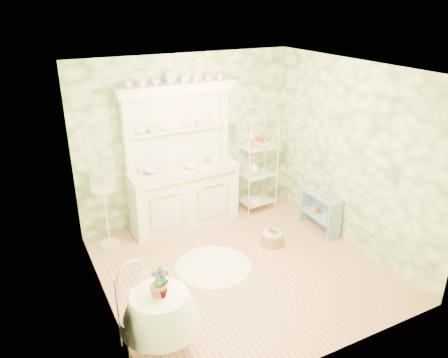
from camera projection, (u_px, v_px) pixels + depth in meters
name	position (u px, v px, depth m)	size (l,w,h in m)	color
floor	(240.00, 268.00, 6.05)	(3.60, 3.60, 0.00)	tan
ceiling	(244.00, 70.00, 5.00)	(3.60, 3.60, 0.00)	white
wall_left	(99.00, 207.00, 4.77)	(3.60, 3.60, 0.00)	#F4F2BA
wall_right	(351.00, 156.00, 6.28)	(3.60, 3.60, 0.00)	#F4F2BA
wall_back	(187.00, 140.00, 7.00)	(3.60, 3.60, 0.00)	#F4F2BA
wall_front	(337.00, 245.00, 4.05)	(3.60, 3.60, 0.00)	#F4F2BA
kitchen_dresser	(183.00, 159.00, 6.76)	(1.87, 0.61, 2.29)	white
bakers_rack	(258.00, 160.00, 7.39)	(0.57, 0.41, 1.84)	white
side_shelf	(320.00, 213.00, 6.93)	(0.25, 0.68, 0.59)	#7EA1B9
round_table	(161.00, 327.00, 4.54)	(0.55, 0.55, 0.60)	white
cafe_chair	(139.00, 317.00, 4.46)	(0.41, 0.41, 0.90)	white
birdcage_stand	(105.00, 199.00, 6.32)	(0.36, 0.36, 1.53)	white
floor_basket	(272.00, 237.00, 6.58)	(0.36, 0.36, 0.23)	#AA7556
lace_rug	(213.00, 266.00, 6.08)	(1.07, 1.07, 0.01)	white
bowl_floral	(153.00, 172.00, 6.60)	(0.29, 0.29, 0.07)	white
bowl_white	(191.00, 168.00, 6.78)	(0.22, 0.22, 0.07)	white
cup_left	(153.00, 131.00, 6.55)	(0.14, 0.14, 0.11)	white
cup_right	(199.00, 124.00, 6.87)	(0.09, 0.09, 0.09)	white
potted_geranium	(161.00, 286.00, 4.29)	(0.17, 0.12, 0.33)	#3F7238
bottle_amber	(329.00, 197.00, 6.58)	(0.06, 0.06, 0.16)	#AD7E29
bottle_blue	(323.00, 193.00, 6.78)	(0.05, 0.05, 0.11)	#94B3C0
bottle_glass	(312.00, 188.00, 6.95)	(0.07, 0.07, 0.09)	silver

